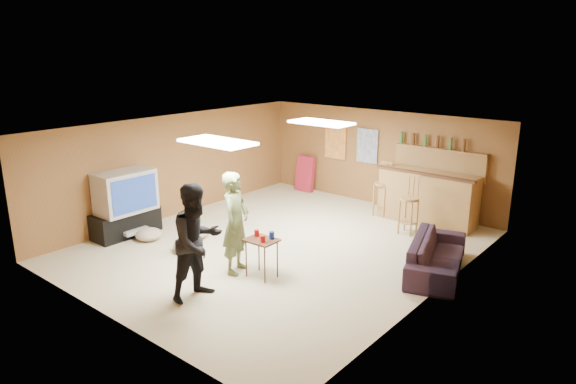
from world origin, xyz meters
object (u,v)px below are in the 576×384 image
Objects in this scene: person_black at (197,242)px; sofa at (437,255)px; person_olive at (236,223)px; tv_body at (125,192)px; bar_counter at (428,198)px; tray_table at (262,258)px.

sofa is at bearing -32.62° from person_black.
person_olive is at bearing 111.96° from sofa.
tv_body reaches higher than bar_counter.
person_black is 3.90m from sofa.
tray_table is at bearing -8.45° from person_black.
tv_body is at bearing -174.97° from tray_table.
person_olive is at bearing -167.54° from tray_table.
person_olive is 0.71m from tray_table.
person_black is 0.88× the size of sofa.
bar_counter is at bearing 78.12° from tray_table.
person_olive is 1.01m from person_black.
tv_body is 0.56× the size of sofa.
sofa is (5.35, 2.27, -0.61)m from tv_body.
bar_counter reaches higher than tray_table.
tray_table is at bearing 5.03° from tv_body.
tv_body is 6.09m from bar_counter.
tray_table is at bearing -97.66° from person_olive.
person_olive reaches higher than tray_table.
person_black is at bearing -102.10° from bar_counter.
tray_table is (0.25, 1.09, -0.55)m from person_black.
tv_body reaches higher than sofa.
person_black is (0.21, -0.99, 0.03)m from person_olive.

